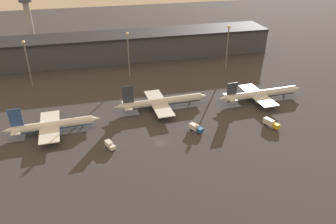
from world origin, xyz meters
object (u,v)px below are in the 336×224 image
object	(u,v)px
service_vehicle_2	(271,123)
control_tower	(28,16)
airplane_0	(52,125)
airplane_1	(162,102)
service_vehicle_1	(196,128)
service_vehicle_0	(110,145)
airplane_2	(260,94)

from	to	relation	value
service_vehicle_2	control_tower	xyz separation A→B (m)	(-116.45, 149.68, 21.68)
control_tower	airplane_0	bearing A→B (deg)	-80.72
airplane_1	service_vehicle_1	world-z (taller)	airplane_1
service_vehicle_2	control_tower	size ratio (longest dim) A/B	0.20
airplane_1	service_vehicle_0	bearing A→B (deg)	-136.92
service_vehicle_1	service_vehicle_2	xyz separation A→B (m)	(34.10, -4.44, 0.14)
airplane_2	control_tower	xyz separation A→B (m)	(-124.46, 124.10, 20.11)
airplane_0	service_vehicle_0	xyz separation A→B (m)	(23.08, -18.44, -1.78)
airplane_0	service_vehicle_1	xyz separation A→B (m)	(60.95, -14.29, -1.67)
airplane_0	service_vehicle_2	distance (m)	96.89
service_vehicle_0	control_tower	size ratio (longest dim) A/B	0.15
airplane_1	service_vehicle_1	size ratio (longest dim) A/B	6.96
airplane_0	service_vehicle_2	world-z (taller)	airplane_0
service_vehicle_1	service_vehicle_2	world-z (taller)	service_vehicle_2
service_vehicle_2	control_tower	distance (m)	190.88
airplane_0	control_tower	world-z (taller)	control_tower
airplane_0	airplane_2	world-z (taller)	airplane_0
airplane_1	service_vehicle_1	distance (m)	26.77
airplane_1	service_vehicle_1	bearing A→B (deg)	-71.50
service_vehicle_1	control_tower	world-z (taller)	control_tower
service_vehicle_1	service_vehicle_2	size ratio (longest dim) A/B	0.85
airplane_1	airplane_2	xyz separation A→B (m)	(51.82, -3.75, 0.07)
service_vehicle_1	airplane_1	bearing A→B (deg)	169.66
airplane_0	airplane_2	distance (m)	103.29
service_vehicle_1	control_tower	size ratio (longest dim) A/B	0.17
airplane_1	control_tower	xyz separation A→B (m)	(-72.64, 120.34, 20.18)
service_vehicle_0	control_tower	world-z (taller)	control_tower
airplane_0	control_tower	bearing A→B (deg)	96.47
airplane_1	service_vehicle_0	size ratio (longest dim) A/B	7.81
service_vehicle_0	service_vehicle_2	world-z (taller)	service_vehicle_2
service_vehicle_1	service_vehicle_0	bearing A→B (deg)	-115.39
airplane_1	control_tower	bearing A→B (deg)	118.31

